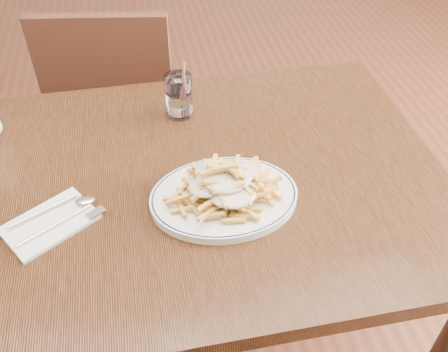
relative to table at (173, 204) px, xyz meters
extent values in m
plane|color=black|center=(0.00, 0.00, -0.67)|extent=(7.00, 7.00, 0.00)
cube|color=black|center=(0.00, 0.00, 0.06)|extent=(1.20, 0.80, 0.04)
cylinder|color=black|center=(0.55, 0.35, -0.32)|extent=(0.05, 0.05, 0.71)
cube|color=black|center=(-0.11, 0.76, -0.26)|extent=(0.47, 0.47, 0.04)
cube|color=black|center=(-0.14, 0.58, -0.02)|extent=(0.41, 0.11, 0.44)
cylinder|color=black|center=(0.09, 0.90, -0.47)|extent=(0.03, 0.03, 0.40)
cylinder|color=black|center=(-0.25, 0.96, -0.47)|extent=(0.03, 0.03, 0.40)
cylinder|color=black|center=(0.03, 0.56, -0.47)|extent=(0.03, 0.03, 0.40)
cylinder|color=black|center=(-0.31, 0.61, -0.47)|extent=(0.03, 0.03, 0.40)
torus|color=black|center=(0.10, -0.09, 0.09)|extent=(0.35, 0.35, 0.01)
ellipsoid|color=beige|center=(0.10, -0.09, 0.15)|extent=(0.19, 0.17, 0.03)
cube|color=white|center=(-0.25, -0.09, 0.08)|extent=(0.20, 0.19, 0.01)
cylinder|color=white|center=(0.05, 0.24, 0.13)|extent=(0.07, 0.07, 0.11)
cylinder|color=white|center=(0.05, 0.24, 0.11)|extent=(0.06, 0.06, 0.06)
cylinder|color=#DA5276|center=(0.06, 0.25, 0.15)|extent=(0.02, 0.04, 0.14)
camera|label=1|loc=(-0.04, -0.80, 0.81)|focal=40.00mm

